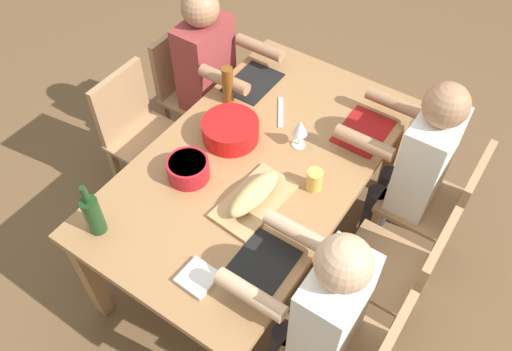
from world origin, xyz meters
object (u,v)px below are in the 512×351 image
cutting_board (254,201)px  wine_glass (300,128)px  serving_bowl_fruit (230,129)px  wine_bottle (93,214)px  chair_near_right (439,203)px  chair_far_right (191,87)px  diner_near_right (416,161)px  napkin_stack (198,278)px  diner_near_left (322,309)px  bread_loaf (254,193)px  cup_near_center (314,180)px  chair_near_center (401,271)px  dining_table (256,172)px  diner_far_right (211,70)px  serving_bowl_greens (188,168)px  beer_bottle (228,85)px  chair_far_center (139,131)px

cutting_board → wine_glass: bearing=2.6°
serving_bowl_fruit → wine_bottle: bearing=168.9°
chair_near_right → wine_bottle: bearing=135.5°
chair_far_right → chair_near_right: bearing=-90.0°
chair_far_right → serving_bowl_fruit: (-0.42, -0.63, 0.32)m
diner_near_right → wine_bottle: size_ratio=4.14×
wine_bottle → napkin_stack: bearing=-84.5°
diner_near_right → diner_near_left: 0.96m
bread_loaf → cup_near_center: 0.29m
chair_near_center → napkin_stack: (-0.67, 0.66, 0.27)m
dining_table → wine_bottle: wine_bottle is taller
chair_far_right → diner_far_right: bearing=-90.0°
wine_bottle → wine_glass: 1.04m
serving_bowl_greens → cup_near_center: bearing=-62.7°
wine_bottle → cup_near_center: 0.99m
beer_bottle → chair_near_right: bearing=-80.5°
diner_near_right → beer_bottle: 1.04m
beer_bottle → serving_bowl_fruit: bearing=-141.7°
serving_bowl_fruit → chair_near_right: bearing=-67.7°
diner_far_right → cutting_board: (-0.69, -0.78, 0.05)m
cup_near_center → chair_far_center: bearing=90.7°
diner_near_left → wine_bottle: bearing=103.6°
serving_bowl_greens → cutting_board: serving_bowl_greens is taller
napkin_stack → chair_near_center: bearing=-44.6°
serving_bowl_fruit → napkin_stack: serving_bowl_fruit is taller
diner_far_right → serving_bowl_fruit: size_ratio=4.17×
dining_table → serving_bowl_fruit: 0.25m
wine_bottle → cup_near_center: bearing=-42.2°
diner_near_left → serving_bowl_greens: 0.89m
serving_bowl_greens → diner_far_right: bearing=30.4°
beer_bottle → napkin_stack: size_ratio=1.57×
diner_near_left → chair_far_center: size_ratio=1.41×
diner_near_left → cup_near_center: diner_near_left is taller
chair_far_right → serving_bowl_greens: 1.01m
serving_bowl_fruit → wine_glass: size_ratio=1.73×
bread_loaf → diner_near_left: bearing=-117.6°
chair_near_right → serving_bowl_greens: bearing=125.4°
bread_loaf → cup_near_center: same height
serving_bowl_fruit → cutting_board: serving_bowl_fruit is taller
diner_near_left → serving_bowl_fruit: diner_near_left is taller
chair_far_center → diner_far_right: bearing=-21.0°
diner_near_left → serving_bowl_fruit: 1.00m
wine_bottle → serving_bowl_greens: bearing=-16.6°
chair_far_center → napkin_stack: bearing=-124.0°
serving_bowl_fruit → cup_near_center: size_ratio=2.64×
diner_near_left → wine_bottle: 1.03m
diner_near_right → bread_loaf: diner_near_right is taller
chair_near_center → chair_far_center: bearing=90.0°
wine_bottle → chair_near_center: bearing=-58.6°
cutting_board → cup_near_center: (0.23, -0.18, 0.04)m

